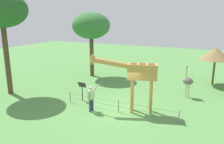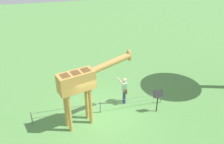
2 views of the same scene
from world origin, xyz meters
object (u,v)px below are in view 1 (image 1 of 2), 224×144
shade_hut_far (216,54)px  visitor (91,97)px  tree_northeast (1,11)px  info_sign (82,87)px  giraffe (136,74)px  tree_east (91,26)px  ostrich (188,81)px

shade_hut_far → visitor: bearing=54.9°
tree_northeast → info_sign: tree_northeast is taller
visitor → tree_northeast: 8.73m
visitor → tree_northeast: tree_northeast is taller
shade_hut_far → info_sign: shade_hut_far is taller
giraffe → shade_hut_far: size_ratio=1.25×
tree_east → visitor: bearing=120.2°
visitor → shade_hut_far: shade_hut_far is taller
visitor → info_sign: visitor is taller
visitor → shade_hut_far: bearing=-125.1°
visitor → giraffe: bearing=-155.2°
shade_hut_far → info_sign: bearing=45.0°
tree_northeast → info_sign: (-5.67, -1.02, -4.99)m
info_sign → giraffe: bearing=177.8°
tree_east → tree_northeast: tree_northeast is taller
shade_hut_far → tree_northeast: bearing=33.2°
ostrich → visitor: bearing=45.8°
shade_hut_far → tree_northeast: (13.51, 8.85, 3.33)m
giraffe → tree_northeast: tree_northeast is taller
giraffe → visitor: bearing=24.8°
info_sign → tree_northeast: bearing=10.2°
ostrich → info_sign: (6.31, 3.74, -0.23)m
shade_hut_far → giraffe: bearing=63.4°
giraffe → tree_northeast: bearing=5.2°
shade_hut_far → tree_east: (10.56, 1.90, 2.09)m
ostrich → shade_hut_far: 4.60m
giraffe → tree_northeast: size_ratio=0.54×
giraffe → info_sign: (3.84, -0.15, -1.39)m
giraffe → ostrich: (-2.47, -3.89, -1.16)m
giraffe → shade_hut_far: (-4.00, -7.98, 0.28)m
ostrich → shade_hut_far: shade_hut_far is taller
giraffe → visitor: (2.39, 1.10, -1.43)m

